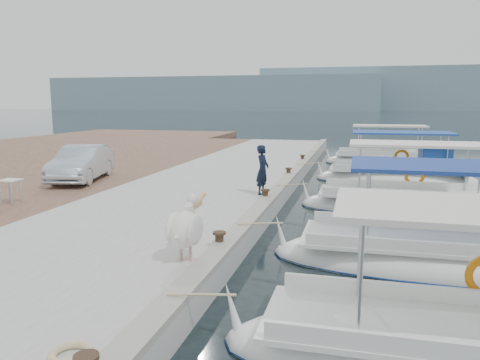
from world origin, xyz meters
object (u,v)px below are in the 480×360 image
at_px(pelican, 186,228).
at_px(parked_car, 82,163).
at_px(fishing_caique_d, 398,177).
at_px(fishing_caique_b, 446,261).
at_px(fishing_caique_c, 407,207).
at_px(fisherman, 263,170).
at_px(fishing_caique_e, 385,162).

distance_m(pelican, parked_car, 10.62).
height_order(fishing_caique_d, parked_car, fishing_caique_d).
distance_m(fishing_caique_d, pelican, 14.46).
bearing_deg(fishing_caique_b, pelican, -155.75).
distance_m(fishing_caique_b, fishing_caique_c, 5.40).
height_order(fishing_caique_c, pelican, fishing_caique_c).
distance_m(fishing_caique_b, fishing_caique_d, 11.26).
bearing_deg(fisherman, parked_car, 90.24).
xyz_separation_m(fishing_caique_b, fishing_caique_d, (-0.13, 11.26, 0.07)).
height_order(fishing_caique_b, fishing_caique_c, same).
bearing_deg(pelican, fishing_caique_b, 24.25).
bearing_deg(pelican, fishing_caique_d, 69.94).
relative_size(fishing_caique_c, pelican, 4.40).
distance_m(fishing_caique_e, pelican, 20.20).
height_order(fishing_caique_c, fisherman, fishing_caique_c).
xyz_separation_m(fishing_caique_c, parked_car, (-12.02, 0.09, 1.05)).
bearing_deg(fishing_caique_c, fishing_caique_e, 90.56).
xyz_separation_m(fishing_caique_b, fishing_caique_c, (-0.30, 5.39, 0.00)).
height_order(fishing_caique_c, fishing_caique_e, same).
bearing_deg(fishing_caique_d, fishing_caique_b, -89.33).
bearing_deg(fishing_caique_e, pelican, -103.38).
bearing_deg(fishing_caique_c, parked_car, 179.55).
distance_m(fishing_caique_d, fisherman, 8.42).
bearing_deg(fishing_caique_d, fishing_caique_c, -91.61).
height_order(fishing_caique_e, parked_car, fishing_caique_e).
bearing_deg(pelican, fishing_caique_e, 76.62).
relative_size(fishing_caique_d, pelican, 4.48).
bearing_deg(fishing_caique_d, parked_car, -154.63).
height_order(pelican, fisherman, fisherman).
xyz_separation_m(fishing_caique_b, fisherman, (-4.94, 4.45, 1.19)).
relative_size(fishing_caique_b, fisherman, 4.60).
relative_size(fishing_caique_b, fishing_caique_e, 1.12).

